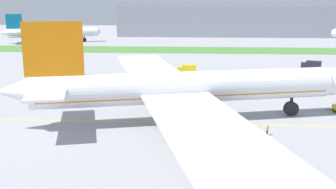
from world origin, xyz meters
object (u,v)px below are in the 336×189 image
at_px(ground_crew_marshaller_front, 267,129).
at_px(parked_airliner_far_left, 50,33).
at_px(airliner_foreground, 181,88).
at_px(service_truck_baggage_loader, 277,74).
at_px(service_truck_fuel_bowser, 187,70).
at_px(service_truck_catering_van, 311,66).

height_order(ground_crew_marshaller_front, parked_airliner_far_left, parked_airliner_far_left).
xyz_separation_m(airliner_foreground, ground_crew_marshaller_front, (12.86, -6.43, -4.56)).
distance_m(service_truck_baggage_loader, service_truck_fuel_bowser, 23.49).
bearing_deg(service_truck_fuel_bowser, parked_airliner_far_left, 127.88).
xyz_separation_m(ground_crew_marshaller_front, service_truck_baggage_loader, (10.14, 46.55, 0.45)).
relative_size(ground_crew_marshaller_front, service_truck_baggage_loader, 0.28).
distance_m(airliner_foreground, parked_airliner_far_left, 151.20).
height_order(service_truck_fuel_bowser, service_truck_catering_van, service_truck_catering_van).
height_order(ground_crew_marshaller_front, service_truck_baggage_loader, service_truck_baggage_loader).
bearing_deg(parked_airliner_far_left, airliner_foreground, -62.41).
height_order(ground_crew_marshaller_front, service_truck_catering_van, service_truck_catering_van).
distance_m(airliner_foreground, service_truck_baggage_loader, 46.43).
height_order(airliner_foreground, ground_crew_marshaller_front, airliner_foreground).
xyz_separation_m(airliner_foreground, service_truck_baggage_loader, (23.00, 40.12, -4.11)).
xyz_separation_m(airliner_foreground, service_truck_catering_van, (35.11, 53.27, -3.94)).
bearing_deg(ground_crew_marshaller_front, service_truck_catering_van, 69.56).
xyz_separation_m(ground_crew_marshaller_front, parked_airliner_far_left, (-82.89, 140.44, 3.80)).
bearing_deg(airliner_foreground, parked_airliner_far_left, 117.59).
relative_size(service_truck_baggage_loader, service_truck_catering_van, 1.01).
relative_size(airliner_foreground, service_truck_baggage_loader, 15.84).
relative_size(airliner_foreground, service_truck_catering_van, 15.96).
relative_size(service_truck_catering_van, parked_airliner_far_left, 0.08).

